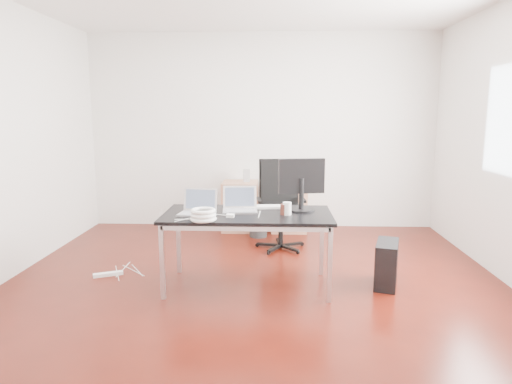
{
  "coord_description": "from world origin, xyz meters",
  "views": [
    {
      "loc": [
        0.2,
        -4.18,
        1.68
      ],
      "look_at": [
        0.0,
        0.55,
        0.85
      ],
      "focal_mm": 32.0,
      "sensor_mm": 36.0,
      "label": 1
    }
  ],
  "objects_px": {
    "office_chair": "(280,200)",
    "filing_cabinet_right": "(289,206)",
    "filing_cabinet_left": "(240,206)",
    "pc_tower": "(387,264)",
    "desk": "(248,219)"
  },
  "relations": [
    {
      "from": "office_chair",
      "to": "filing_cabinet_right",
      "type": "bearing_deg",
      "value": 74.02
    },
    {
      "from": "filing_cabinet_left",
      "to": "pc_tower",
      "type": "distance_m",
      "value": 2.64
    },
    {
      "from": "filing_cabinet_right",
      "to": "office_chair",
      "type": "bearing_deg",
      "value": -99.32
    },
    {
      "from": "filing_cabinet_right",
      "to": "pc_tower",
      "type": "distance_m",
      "value": 2.29
    },
    {
      "from": "filing_cabinet_left",
      "to": "filing_cabinet_right",
      "type": "distance_m",
      "value": 0.7
    },
    {
      "from": "desk",
      "to": "filing_cabinet_left",
      "type": "xyz_separation_m",
      "value": [
        -0.24,
        2.17,
        -0.33
      ]
    },
    {
      "from": "desk",
      "to": "filing_cabinet_right",
      "type": "height_order",
      "value": "desk"
    },
    {
      "from": "desk",
      "to": "pc_tower",
      "type": "xyz_separation_m",
      "value": [
        1.35,
        0.07,
        -0.46
      ]
    },
    {
      "from": "office_chair",
      "to": "filing_cabinet_right",
      "type": "relative_size",
      "value": 1.54
    },
    {
      "from": "office_chair",
      "to": "pc_tower",
      "type": "relative_size",
      "value": 2.4
    },
    {
      "from": "office_chair",
      "to": "desk",
      "type": "bearing_deg",
      "value": -110.23
    },
    {
      "from": "desk",
      "to": "office_chair",
      "type": "xyz_separation_m",
      "value": [
        0.32,
        1.34,
        -0.07
      ]
    },
    {
      "from": "desk",
      "to": "office_chair",
      "type": "bearing_deg",
      "value": 76.43
    },
    {
      "from": "pc_tower",
      "to": "desk",
      "type": "bearing_deg",
      "value": -160.64
    },
    {
      "from": "filing_cabinet_left",
      "to": "pc_tower",
      "type": "height_order",
      "value": "filing_cabinet_left"
    }
  ]
}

